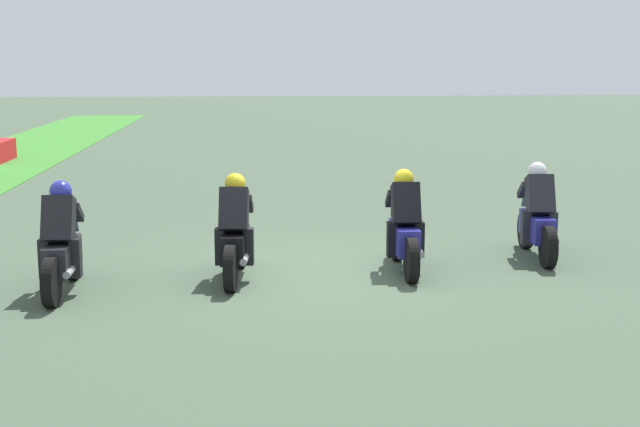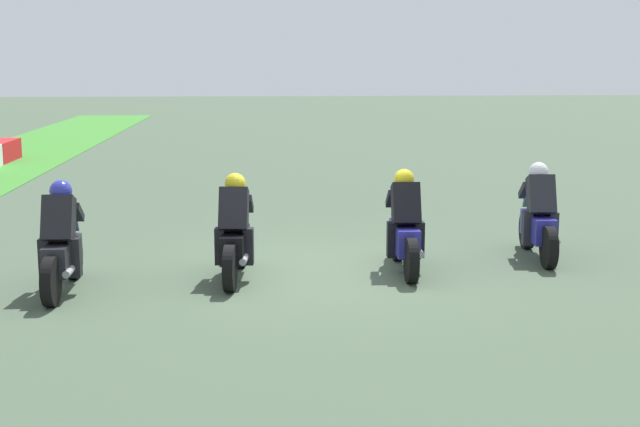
{
  "view_description": "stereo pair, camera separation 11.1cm",
  "coord_description": "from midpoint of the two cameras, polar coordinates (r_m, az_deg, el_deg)",
  "views": [
    {
      "loc": [
        -12.43,
        0.96,
        3.11
      ],
      "look_at": [
        -0.13,
        -0.0,
        0.9
      ],
      "focal_mm": 48.71,
      "sensor_mm": 36.0,
      "label": 1
    },
    {
      "loc": [
        -12.43,
        0.85,
        3.11
      ],
      "look_at": [
        -0.13,
        -0.0,
        0.9
      ],
      "focal_mm": 48.71,
      "sensor_mm": 36.0,
      "label": 2
    }
  ],
  "objects": [
    {
      "name": "rider_lane_c",
      "position": [
        12.38,
        -5.34,
        -1.48
      ],
      "size": [
        2.04,
        0.55,
        1.51
      ],
      "rotation": [
        0.0,
        0.0,
        -0.08
      ],
      "color": "black",
      "rests_on": "ground_plane"
    },
    {
      "name": "rider_lane_d",
      "position": [
        12.12,
        -16.35,
        -2.1
      ],
      "size": [
        2.04,
        0.54,
        1.51
      ],
      "rotation": [
        0.0,
        0.0,
        0.0
      ],
      "color": "black",
      "rests_on": "ground_plane"
    },
    {
      "name": "rider_lane_b",
      "position": [
        12.83,
        5.83,
        -1.07
      ],
      "size": [
        2.04,
        0.54,
        1.51
      ],
      "rotation": [
        0.0,
        0.0,
        -0.02
      ],
      "color": "black",
      "rests_on": "ground_plane"
    },
    {
      "name": "ground_plane",
      "position": [
        12.85,
        0.19,
        -3.85
      ],
      "size": [
        120.0,
        120.0,
        0.0
      ],
      "primitive_type": "plane",
      "color": "#425340"
    },
    {
      "name": "rider_lane_a",
      "position": [
        14.04,
        14.38,
        -0.37
      ],
      "size": [
        2.04,
        0.55,
        1.51
      ],
      "rotation": [
        0.0,
        0.0,
        -0.07
      ],
      "color": "black",
      "rests_on": "ground_plane"
    }
  ]
}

